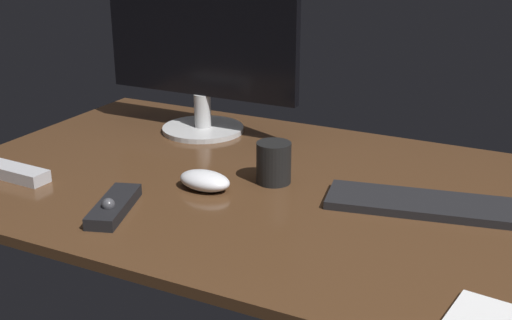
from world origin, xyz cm
name	(u,v)px	position (x,y,z in cm)	size (l,w,h in cm)	color
desk	(275,189)	(0.00, 0.00, 1.00)	(140.00, 84.00, 2.00)	#4C301C
monitor	(201,48)	(-31.84, 24.30, 23.34)	(51.78, 20.69, 39.95)	silver
keyboard	(448,207)	(34.25, 3.25, 2.79)	(45.03, 11.78, 1.58)	black
computer_mouse	(205,181)	(-11.67, -8.50, 3.92)	(11.18, 6.76, 3.83)	silver
media_remote	(114,206)	(-21.16, -25.61, 3.24)	(10.73, 18.14, 3.94)	black
tv_remote	(10,171)	(-51.90, -21.19, 3.28)	(19.10, 4.78, 2.56)	#B7B7BC
coffee_mug	(274,163)	(-0.97, 1.29, 6.31)	(7.18, 7.18, 8.61)	black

